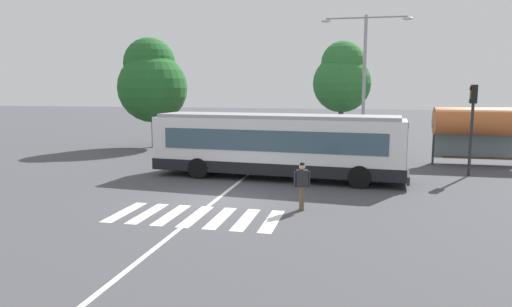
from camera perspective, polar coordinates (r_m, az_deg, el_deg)
ground_plane at (r=17.95m, az=-4.33°, el=-5.78°), size 160.00×160.00×0.00m
city_transit_bus at (r=21.97m, az=2.58°, el=1.01°), size 12.18×3.49×3.06m
pedestrian_crossing_street at (r=16.35m, az=5.70°, el=-3.69°), size 0.57×0.35×1.72m
parked_car_red at (r=31.67m, az=-6.23°, el=1.66°), size 1.95×4.54×1.35m
parked_car_charcoal at (r=30.67m, az=-1.61°, el=1.49°), size 1.98×4.55×1.35m
parked_car_teal at (r=29.90m, az=3.19°, el=1.31°), size 2.05×4.59×1.35m
parked_car_silver at (r=29.70m, az=8.46°, el=1.19°), size 1.91×4.52×1.35m
parked_car_black at (r=30.04m, az=13.52°, el=1.13°), size 1.89×4.51×1.35m
traffic_light_far_corner at (r=24.71m, az=25.19°, el=4.34°), size 0.33×0.32×4.46m
bus_stop_shelter at (r=28.21m, az=26.01°, el=3.47°), size 4.88×1.54×3.25m
twin_arm_street_lamp at (r=29.05m, az=13.27°, el=10.04°), size 5.35×0.32×8.61m
background_tree_left at (r=34.51m, az=-12.76°, el=8.76°), size 4.98×4.98×7.91m
background_tree_right at (r=34.24m, az=10.60°, el=9.22°), size 4.17×4.17×7.65m
crosswalk_painted_stripes at (r=15.83m, az=-7.46°, el=-7.71°), size 5.68×2.62×0.01m
lane_center_line at (r=19.87m, az=-3.23°, el=-4.39°), size 0.16×24.00×0.01m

